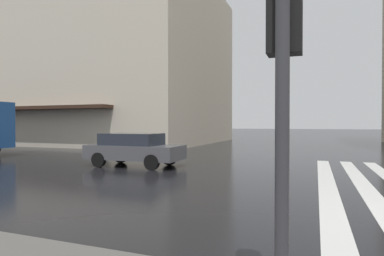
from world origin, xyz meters
TOP-DOWN VIEW (x-y plane):
  - haussmann_block_mid at (21.11, 25.60)m, footprint 18.43×27.79m
  - traffic_signal_post at (-3.69, 3.01)m, footprint 0.44×0.30m
  - car_dark_grey at (5.50, 10.04)m, footprint 1.85×4.10m

SIDE VIEW (x-z plane):
  - car_dark_grey at x=5.50m, z-range 0.05..1.46m
  - traffic_signal_post at x=-3.69m, z-range 0.85..3.99m
  - haussmann_block_mid at x=21.11m, z-range -0.19..17.85m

